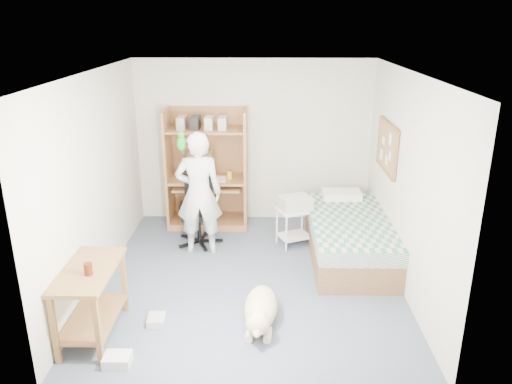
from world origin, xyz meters
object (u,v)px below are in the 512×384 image
person (199,194)px  printer_cart (295,221)px  bed (349,237)px  dog (260,309)px  computer_hutch (208,173)px  office_chair (199,218)px  side_desk (91,292)px

person → printer_cart: person is taller
bed → dog: (-1.17, -1.60, -0.11)m
computer_hutch → bed: size_ratio=0.89×
office_chair → printer_cart: office_chair is taller
dog → side_desk: bearing=-169.0°
bed → printer_cart: size_ratio=3.59×
printer_cart → side_desk: bearing=-158.0°
computer_hutch → printer_cart: computer_hutch is taller
dog → office_chair: bearing=117.5°
office_chair → dog: (0.89, -2.04, -0.19)m
printer_cart → dog: bearing=-126.6°
side_desk → person: bearing=66.6°
side_desk → dog: (1.68, 0.21, -0.32)m
bed → person: person is taller
side_desk → office_chair: office_chair is taller
side_desk → printer_cart: (2.14, 2.17, -0.13)m
printer_cart → office_chair: bearing=153.3°
computer_hutch → person: 0.99m
office_chair → dog: office_chair is taller
office_chair → printer_cart: 1.35m
person → dog: size_ratio=1.56×
office_chair → printer_cart: size_ratio=1.80×
office_chair → dog: 2.23m
computer_hutch → bed: (2.00, -1.12, -0.53)m
bed → person: bearing=176.4°
office_chair → person: size_ratio=0.60×
office_chair → bed: bearing=-15.7°
computer_hutch → bed: computer_hutch is taller
side_desk → person: person is taller
computer_hutch → bed: bearing=-29.3°
computer_hutch → side_desk: (-0.85, -2.94, -0.33)m
office_chair → dog: bearing=-70.1°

